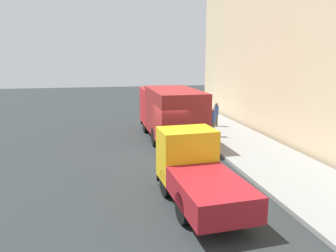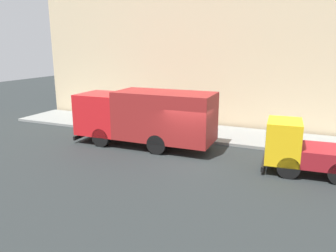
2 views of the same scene
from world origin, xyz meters
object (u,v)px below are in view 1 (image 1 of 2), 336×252
small_flatbed_truck (197,172)px  pedestrian_third (203,112)px  traffic_cone_orange (198,120)px  pedestrian_walking (213,121)px  large_utility_truck (169,111)px  pedestrian_standing (216,114)px  street_sign_post (198,108)px

small_flatbed_truck → pedestrian_third: small_flatbed_truck is taller
traffic_cone_orange → pedestrian_walking: bearing=-92.6°
large_utility_truck → pedestrian_walking: bearing=-10.3°
pedestrian_standing → traffic_cone_orange: size_ratio=2.27×
street_sign_post → traffic_cone_orange: bearing=72.3°
pedestrian_standing → pedestrian_third: (-0.54, 1.27, -0.05)m
pedestrian_walking → pedestrian_third: size_ratio=1.11×
pedestrian_standing → street_sign_post: bearing=146.7°
street_sign_post → large_utility_truck: bearing=-155.2°
large_utility_truck → street_sign_post: bearing=24.1°
small_flatbed_truck → pedestrian_third: (4.23, 12.33, -0.10)m
large_utility_truck → pedestrian_third: large_utility_truck is taller
pedestrian_walking → pedestrian_standing: size_ratio=1.07×
large_utility_truck → small_flatbed_truck: large_utility_truck is taller
pedestrian_standing → large_utility_truck: bearing=139.8°
pedestrian_standing → pedestrian_walking: bearing=174.2°
pedestrian_walking → pedestrian_third: pedestrian_walking is taller
pedestrian_walking → street_sign_post: 1.63m
small_flatbed_truck → pedestrian_walking: small_flatbed_truck is taller
traffic_cone_orange → small_flatbed_truck: bearing=-107.3°
pedestrian_third → street_sign_post: bearing=-89.3°
large_utility_truck → pedestrian_walking: large_utility_truck is taller
pedestrian_third → traffic_cone_orange: size_ratio=2.18×
small_flatbed_truck → pedestrian_walking: 8.96m
large_utility_truck → traffic_cone_orange: large_utility_truck is taller
pedestrian_walking → small_flatbed_truck: bearing=-174.8°
pedestrian_walking → traffic_cone_orange: (0.16, 3.51, -0.60)m
pedestrian_walking → pedestrian_third: bearing=18.2°
pedestrian_third → large_utility_truck: bearing=-107.2°
pedestrian_standing → pedestrian_third: pedestrian_standing is taller
traffic_cone_orange → street_sign_post: (-0.66, -2.08, 1.21)m
small_flatbed_truck → pedestrian_third: bearing=67.5°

